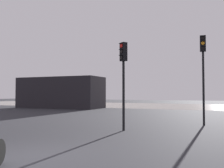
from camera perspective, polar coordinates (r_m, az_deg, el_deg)
ground_plane at (r=7.36m, az=-20.11°, el=-16.04°), size 120.00×120.00×0.00m
water_strip at (r=36.19m, az=15.51°, el=-4.89°), size 80.00×16.00×0.01m
distant_building at (r=31.50m, az=-11.74°, el=-1.95°), size 10.58×4.00×3.74m
traffic_light_center at (r=12.07m, az=2.63°, el=3.44°), size 0.40×0.42×4.24m
traffic_light_far_right at (r=14.96m, az=20.11°, el=4.45°), size 0.33×0.34×5.04m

